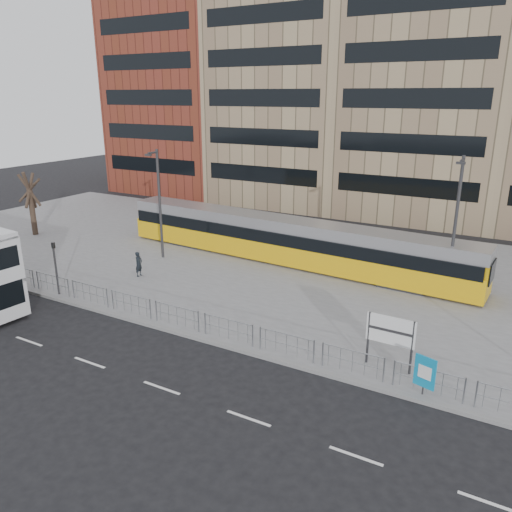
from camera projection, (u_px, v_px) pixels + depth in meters
The scene contains 14 objects.
ground at pixel (183, 336), 24.05m from camera, with size 120.00×120.00×0.00m, color black.
plaza at pixel (290, 264), 33.97m from camera, with size 64.00×24.00×0.15m, color slate.
kerb at pixel (183, 334), 24.07m from camera, with size 64.00×0.25×0.17m, color gray.
building_row at pixel (408, 75), 47.75m from camera, with size 70.40×18.40×31.20m.
pedestrian_barrier at pixel (223, 322), 23.23m from camera, with size 32.07×0.07×1.10m.
road_markings at pixel (142, 381), 20.26m from camera, with size 62.00×0.12×0.01m, color white.
tram at pixel (286, 240), 33.84m from camera, with size 25.82×4.03×3.03m.
station_sign at pixel (390, 333), 20.48m from camera, with size 2.03×0.15×2.34m.
ad_panel at pixel (425, 373), 18.84m from camera, with size 0.84×0.30×1.61m.
pedestrian at pixel (139, 264), 31.35m from camera, with size 0.58×0.38×1.59m, color black.
traffic_light_west at pixel (55, 262), 28.12m from camera, with size 0.17×0.20×3.10m.
lamp_post_west at pixel (159, 200), 33.92m from camera, with size 0.45×1.04×7.52m.
lamp_post_east at pixel (455, 223), 26.87m from camera, with size 0.45×1.04×7.95m.
bare_tree at pixel (26, 169), 39.34m from camera, with size 4.94×4.94×7.56m.
Camera 1 is at (13.71, -17.16, 11.10)m, focal length 35.00 mm.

